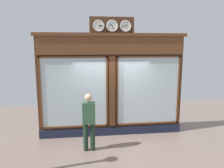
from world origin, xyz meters
The scene contains 2 objects.
shop_facade centered at (0.00, -0.13, 1.73)m, with size 4.92×0.42×3.91m.
pedestrian centered at (0.80, 1.02, 0.93)m, with size 0.36×0.23×1.69m.
Camera 1 is at (0.90, 6.99, 3.00)m, focal length 34.85 mm.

